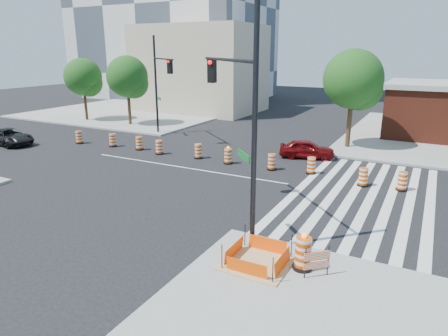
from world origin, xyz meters
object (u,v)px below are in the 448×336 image
at_px(dark_suv, 9,137).
at_px(signal_pole_nw, 160,77).
at_px(red_coupe, 307,149).
at_px(signal_pole_se, 238,103).

relative_size(dark_suv, signal_pole_nw, 0.55).
distance_m(red_coupe, dark_suv, 23.04).
xyz_separation_m(dark_suv, signal_pole_nw, (9.08, 7.83, 4.41)).
height_order(red_coupe, dark_suv, red_coupe).
bearing_deg(dark_suv, signal_pole_se, -98.06).
bearing_deg(signal_pole_se, dark_suv, 31.29).
bearing_deg(red_coupe, signal_pole_se, 167.25).
relative_size(red_coupe, signal_pole_nw, 0.46).
height_order(signal_pole_se, signal_pole_nw, signal_pole_se).
relative_size(dark_suv, signal_pole_se, 0.52).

